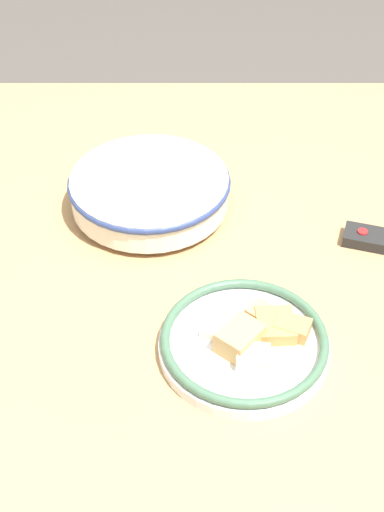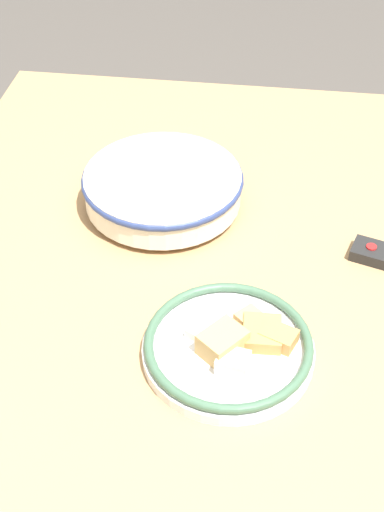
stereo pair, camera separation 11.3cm
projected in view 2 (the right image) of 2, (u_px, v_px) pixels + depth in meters
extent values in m
cube|color=tan|center=(194.00, 331.00, 1.08)|extent=(1.47, 1.02, 0.04)
cylinder|color=tan|center=(60.00, 217.00, 1.85)|extent=(0.06, 0.06, 0.67)
cylinder|color=silver|center=(163.00, 202.00, 1.28)|extent=(0.12, 0.12, 0.01)
cylinder|color=silver|center=(163.00, 187.00, 1.26)|extent=(0.28, 0.28, 0.05)
cylinder|color=#B75B23|center=(163.00, 189.00, 1.26)|extent=(0.25, 0.25, 0.05)
torus|color=navy|center=(163.00, 178.00, 1.24)|extent=(0.28, 0.28, 0.01)
cylinder|color=white|center=(228.00, 351.00, 1.01)|extent=(0.25, 0.25, 0.02)
torus|color=#42664C|center=(228.00, 343.00, 1.00)|extent=(0.24, 0.24, 0.01)
cube|color=tan|center=(222.00, 343.00, 0.99)|extent=(0.08, 0.08, 0.04)
cube|color=tan|center=(252.00, 320.00, 1.03)|extent=(0.05, 0.05, 0.02)
cube|color=tan|center=(262.00, 333.00, 1.01)|extent=(0.06, 0.06, 0.02)
cube|color=silver|center=(233.00, 363.00, 0.97)|extent=(0.04, 0.05, 0.03)
cube|color=silver|center=(201.00, 335.00, 1.01)|extent=(0.04, 0.05, 0.02)
cube|color=tan|center=(278.00, 337.00, 1.01)|extent=(0.05, 0.06, 0.02)
cylinder|color=red|center=(371.00, 247.00, 1.16)|extent=(0.02, 0.02, 0.00)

